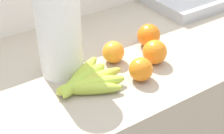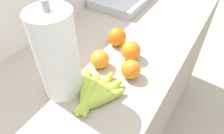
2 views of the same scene
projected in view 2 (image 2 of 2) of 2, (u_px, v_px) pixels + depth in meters
counter at (109, 111)px, 1.20m from camera, size 1.81×0.61×0.92m
wall_back at (60, 66)px, 1.20m from camera, size 2.21×0.06×1.30m
banana_bunch at (94, 93)px, 0.67m from camera, size 0.22×0.20×0.04m
orange_back_right at (131, 51)px, 0.81m from camera, size 0.08×0.08×0.08m
orange_far_right at (131, 69)px, 0.73m from camera, size 0.07×0.07×0.07m
orange_center at (100, 59)px, 0.77m from camera, size 0.07×0.07×0.07m
orange_back_left at (117, 37)px, 0.87m from camera, size 0.08×0.08×0.08m
paper_towel_roll at (58, 56)px, 0.61m from camera, size 0.13×0.13×0.32m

